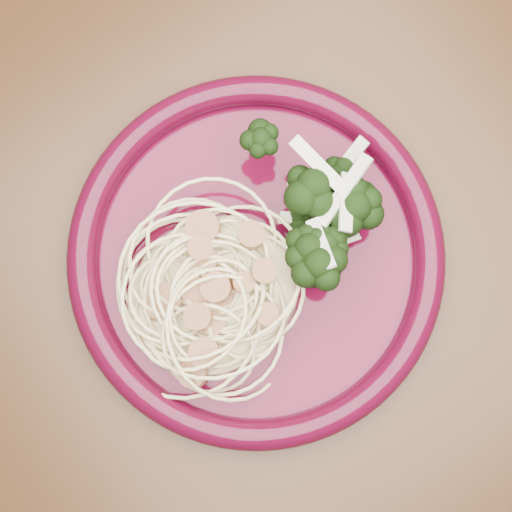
{
  "coord_description": "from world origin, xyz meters",
  "views": [
    {
      "loc": [
        0.07,
        -0.15,
        1.37
      ],
      "look_at": [
        0.11,
        -0.08,
        0.77
      ],
      "focal_mm": 50.0,
      "sensor_mm": 36.0,
      "label": 1
    }
  ],
  "objects": [
    {
      "name": "dining_table",
      "position": [
        0.0,
        0.0,
        0.65
      ],
      "size": [
        1.2,
        0.8,
        0.75
      ],
      "color": "#472814",
      "rests_on": "ground"
    },
    {
      "name": "spaghetti_pile",
      "position": [
        0.06,
        -0.08,
        0.77
      ],
      "size": [
        0.17,
        0.15,
        0.03
      ],
      "primitive_type": "ellipsoid",
      "rotation": [
        0.0,
        0.0,
        0.12
      ],
      "color": "#FAEEB2",
      "rests_on": "dinner_plate"
    },
    {
      "name": "dinner_plate",
      "position": [
        0.11,
        -0.08,
        0.76
      ],
      "size": [
        0.36,
        0.36,
        0.03
      ],
      "rotation": [
        0.0,
        0.0,
        0.12
      ],
      "color": "#49051C",
      "rests_on": "dining_table"
    },
    {
      "name": "broccoli_pile",
      "position": [
        0.17,
        -0.07,
        0.78
      ],
      "size": [
        0.11,
        0.17,
        0.06
      ],
      "primitive_type": "ellipsoid",
      "rotation": [
        0.0,
        0.0,
        0.12
      ],
      "color": "black",
      "rests_on": "dinner_plate"
    },
    {
      "name": "onion_garnish",
      "position": [
        0.17,
        -0.07,
        0.82
      ],
      "size": [
        0.08,
        0.11,
        0.06
      ],
      "primitive_type": null,
      "rotation": [
        0.0,
        0.0,
        0.12
      ],
      "color": "beige",
      "rests_on": "broccoli_pile"
    },
    {
      "name": "scallop_cluster",
      "position": [
        0.06,
        -0.08,
        0.81
      ],
      "size": [
        0.15,
        0.15,
        0.04
      ],
      "primitive_type": null,
      "rotation": [
        0.0,
        0.0,
        0.12
      ],
      "color": "#AB6E43",
      "rests_on": "spaghetti_pile"
    }
  ]
}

